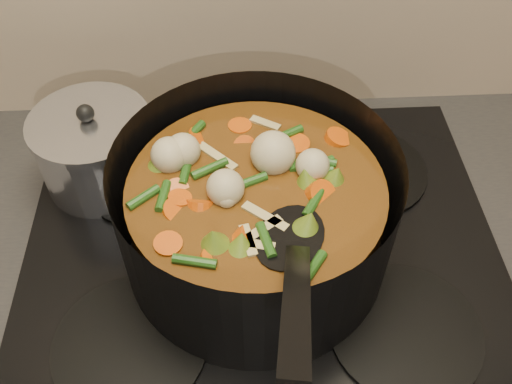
{
  "coord_description": "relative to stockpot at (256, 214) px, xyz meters",
  "views": [
    {
      "loc": [
        -0.03,
        1.49,
        1.54
      ],
      "look_at": [
        -0.01,
        1.93,
        1.05
      ],
      "focal_mm": 40.0,
      "sensor_mm": 36.0,
      "label": 1
    }
  ],
  "objects": [
    {
      "name": "stockpot",
      "position": [
        0.0,
        0.0,
        0.0
      ],
      "size": [
        0.42,
        0.5,
        0.24
      ],
      "rotation": [
        0.0,
        0.0,
        -0.34
      ],
      "color": "black",
      "rests_on": "stovetop"
    },
    {
      "name": "saucepan",
      "position": [
        -0.22,
        0.14,
        -0.02
      ],
      "size": [
        0.16,
        0.16,
        0.13
      ],
      "rotation": [
        0.0,
        0.0,
        -0.42
      ],
      "color": "silver",
      "rests_on": "stovetop"
    },
    {
      "name": "stovetop",
      "position": [
        0.01,
        0.01,
        -0.09
      ],
      "size": [
        0.62,
        0.54,
        0.03
      ],
      "color": "black",
      "rests_on": "counter"
    }
  ]
}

